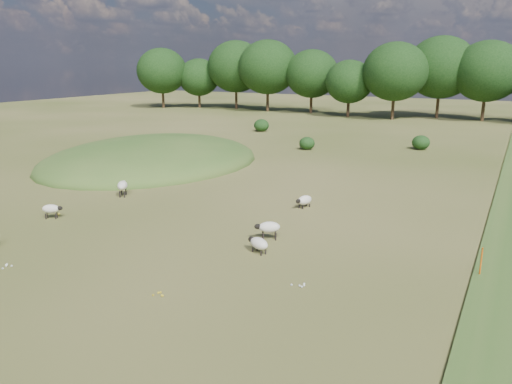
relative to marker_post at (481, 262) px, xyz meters
The scene contains 10 objects.
ground 24.30m from the marker_post, 124.73° to the left, with size 160.00×160.00×0.00m, color #3A4B17.
mound 28.48m from the marker_post, 155.16° to the left, with size 16.00×20.00×4.00m, color #33561E.
treeline 57.67m from the marker_post, 105.05° to the left, with size 96.28×14.66×11.70m.
shrubs 34.35m from the marker_post, 121.46° to the left, with size 20.82×10.87×1.46m.
marker_post is the anchor object (origin of this frame).
sheep_0 11.06m from the marker_post, 150.07° to the left, with size 0.82×1.27×0.70m.
sheep_1 20.56m from the marker_post, behind, with size 1.09×1.32×0.95m.
sheep_3 8.82m from the marker_post, 168.33° to the right, with size 1.24×0.86×0.69m.
sheep_4 9.00m from the marker_post, behind, with size 1.22×0.97×0.87m.
sheep_5 20.64m from the marker_post, behind, with size 1.09×0.83×0.77m.
Camera 1 is at (14.63, -19.57, 7.96)m, focal length 35.00 mm.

